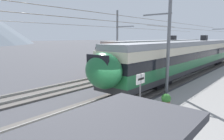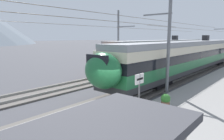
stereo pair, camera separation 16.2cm
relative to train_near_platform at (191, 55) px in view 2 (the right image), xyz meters
The scene contains 10 objects.
ground_plane 16.42m from the train_near_platform, behind, with size 400.00×400.00×0.00m, color #424247.
track_near 16.33m from the train_near_platform, behind, with size 120.00×3.00×0.28m.
track_far 17.27m from the train_near_platform, 160.81° to the left, with size 120.00×3.00×0.28m.
train_near_platform is the anchor object (origin of this frame).
train_far_track 6.82m from the train_near_platform, 55.71° to the left, with size 26.28×3.03×4.27m.
catenary_mast_mid 10.59m from the train_near_platform, 169.82° to the right, with size 38.83×2.29×7.52m.
catenary_mast_far_side 8.80m from the train_near_platform, 115.11° to the left, with size 38.83×2.65×7.60m.
platform_sign 15.98m from the train_near_platform, 168.87° to the right, with size 0.70×0.08×2.17m.
handbag_near_sign 16.65m from the train_near_platform, 169.65° to the right, with size 0.32×0.18×0.37m.
potted_plant_platform_edge 14.09m from the train_near_platform, 165.56° to the right, with size 0.54×0.54×0.77m.
Camera 2 is at (-7.71, -6.74, 4.32)m, focal length 32.44 mm.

